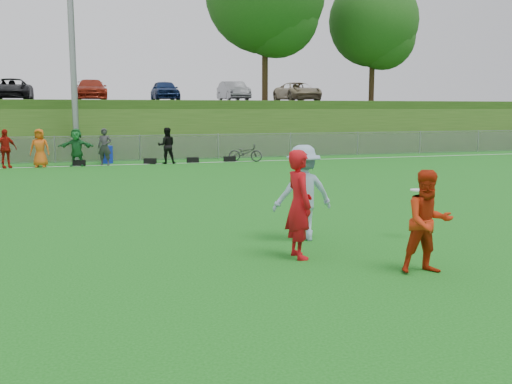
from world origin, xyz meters
name	(u,v)px	position (x,y,z in m)	size (l,w,h in m)	color
ground	(260,264)	(0.00, 0.00, 0.00)	(120.00, 120.00, 0.00)	#145E13
sideline_far	(144,164)	(0.00, 18.00, 0.01)	(60.00, 0.10, 0.01)	white
fence	(140,148)	(0.00, 20.00, 0.65)	(58.00, 0.06, 1.30)	gray
light_pole	(71,22)	(-3.00, 20.80, 6.71)	(1.20, 0.40, 12.15)	gray
berm	(123,124)	(0.00, 31.00, 1.50)	(120.00, 18.00, 3.00)	#274C15
parking_lot	(121,102)	(0.00, 33.00, 3.05)	(120.00, 12.00, 0.10)	black
tree_green_far	(376,26)	(16.16, 25.92, 7.96)	(5.88, 5.88, 8.19)	black
car_row	(104,90)	(-1.17, 32.00, 3.82)	(32.04, 5.18, 1.44)	silver
spectator_row	(82,147)	(-2.77, 18.00, 0.85)	(7.98, 0.83, 1.69)	#A3140B
gear_bags	(164,161)	(0.95, 18.10, 0.13)	(7.60, 0.49, 0.26)	black
player_red_left	(299,204)	(0.77, 0.19, 0.94)	(0.69, 0.45, 1.88)	red
player_red_center	(428,222)	(2.37, -1.27, 0.82)	(0.80, 0.62, 1.64)	red
player_blue	(303,193)	(1.33, 1.42, 0.94)	(1.21, 0.70, 1.88)	#92AFCB
frisbee	(417,190)	(3.56, 0.92, 0.97)	(0.27, 0.27, 0.03)	silver
recycling_bin	(107,155)	(-1.64, 19.00, 0.41)	(0.55, 0.55, 0.82)	#1025B5
bicycle	(245,153)	(4.89, 17.95, 0.43)	(0.57, 1.65, 0.87)	#2B2A2D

